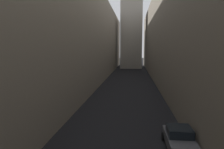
# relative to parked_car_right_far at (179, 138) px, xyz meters

# --- Properties ---
(ground_plane) EXTENTS (264.00, 264.00, 0.00)m
(ground_plane) POSITION_rel_parked_car_right_far_xyz_m (-4.40, 24.45, -0.80)
(ground_plane) COLOR black
(building_block_left) EXTENTS (11.74, 108.00, 19.25)m
(building_block_left) POSITION_rel_parked_car_right_far_xyz_m (-15.77, 26.45, 8.83)
(building_block_left) COLOR gray
(building_block_left) RESTS_ON ground
(building_block_right) EXTENTS (10.51, 108.00, 20.22)m
(building_block_right) POSITION_rel_parked_car_right_far_xyz_m (6.36, 26.45, 9.31)
(building_block_right) COLOR #756B5B
(building_block_right) RESTS_ON ground
(parked_car_right_far) EXTENTS (2.06, 3.99, 1.60)m
(parked_car_right_far) POSITION_rel_parked_car_right_far_xyz_m (0.00, 0.00, 0.00)
(parked_car_right_far) COLOR #4C4C51
(parked_car_right_far) RESTS_ON ground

